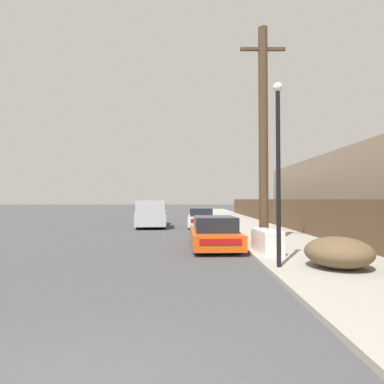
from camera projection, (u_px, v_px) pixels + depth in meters
sidewalk_curb at (238, 221)px, 25.94m from camera, size 4.20×63.00×0.12m
discarded_fridge at (267, 241)px, 10.24m from camera, size 0.78×1.65×0.80m
parked_sports_car_red at (214, 233)px, 11.96m from camera, size 1.95×4.30×1.27m
car_parked_mid at (201, 218)px, 20.85m from camera, size 1.82×4.16×1.33m
pickup_truck at (152, 214)px, 20.91m from camera, size 2.45×5.89×1.85m
utility_pole at (263, 134)px, 11.92m from camera, size 1.80×0.37×8.73m
street_lamp at (278, 160)px, 8.12m from camera, size 0.26×0.26×5.01m
brush_pile at (338, 252)px, 7.96m from camera, size 1.73×1.71×0.82m
wooden_fence at (277, 212)px, 21.06m from camera, size 0.08×40.73×1.82m
building_right_house at (374, 192)px, 18.21m from camera, size 6.00×22.43×4.74m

